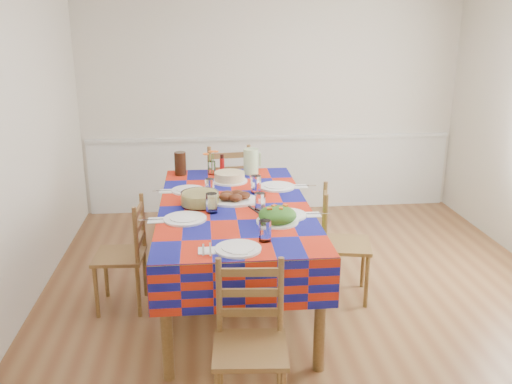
% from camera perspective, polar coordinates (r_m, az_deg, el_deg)
% --- Properties ---
extents(room, '(4.58, 5.08, 2.78)m').
position_cam_1_polar(room, '(4.10, 6.07, 5.02)').
color(room, brown).
rests_on(room, ground).
extents(wainscot, '(4.41, 0.06, 0.92)m').
position_cam_1_polar(wainscot, '(6.68, 1.61, 2.27)').
color(wainscot, silver).
rests_on(wainscot, room).
extents(dining_table, '(1.18, 2.19, 0.85)m').
position_cam_1_polar(dining_table, '(4.32, -2.30, -2.49)').
color(dining_table, brown).
rests_on(dining_table, room).
extents(setting_near_head, '(0.48, 0.32, 0.14)m').
position_cam_1_polar(setting_near_head, '(3.47, -0.96, -5.28)').
color(setting_near_head, white).
rests_on(setting_near_head, dining_table).
extents(setting_left_near, '(0.57, 0.34, 0.15)m').
position_cam_1_polar(setting_left_near, '(4.01, -6.56, -2.20)').
color(setting_left_near, white).
rests_on(setting_left_near, dining_table).
extents(setting_left_far, '(0.52, 0.31, 0.14)m').
position_cam_1_polar(setting_left_far, '(4.60, -6.43, 0.32)').
color(setting_left_far, white).
rests_on(setting_left_far, dining_table).
extents(setting_right_near, '(0.56, 0.32, 0.14)m').
position_cam_1_polar(setting_right_near, '(4.05, 2.31, -1.91)').
color(setting_right_near, white).
rests_on(setting_right_near, dining_table).
extents(setting_right_far, '(0.59, 0.34, 0.15)m').
position_cam_1_polar(setting_right_far, '(4.65, 1.52, 0.66)').
color(setting_right_far, white).
rests_on(setting_right_far, dining_table).
extents(meat_platter, '(0.42, 0.30, 0.08)m').
position_cam_1_polar(meat_platter, '(4.33, -2.34, -0.61)').
color(meat_platter, white).
rests_on(meat_platter, dining_table).
extents(salad_platter, '(0.31, 0.31, 0.13)m').
position_cam_1_polar(salad_platter, '(3.88, 2.27, -2.52)').
color(salad_platter, white).
rests_on(salad_platter, dining_table).
extents(pasta_bowl, '(0.30, 0.30, 0.11)m').
position_cam_1_polar(pasta_bowl, '(4.26, -5.93, -0.71)').
color(pasta_bowl, white).
rests_on(pasta_bowl, dining_table).
extents(cake, '(0.32, 0.32, 0.09)m').
position_cam_1_polar(cake, '(4.88, -2.80, 1.57)').
color(cake, white).
rests_on(cake, dining_table).
extents(serving_utensils, '(0.15, 0.32, 0.01)m').
position_cam_1_polar(serving_utensils, '(4.17, -0.01, -1.71)').
color(serving_utensils, black).
rests_on(serving_utensils, dining_table).
extents(flower_vase, '(0.15, 0.12, 0.24)m').
position_cam_1_polar(flower_vase, '(5.12, -4.70, 2.94)').
color(flower_vase, white).
rests_on(flower_vase, dining_table).
extents(hot_sauce, '(0.04, 0.04, 0.18)m').
position_cam_1_polar(hot_sauce, '(5.15, -3.59, 2.96)').
color(hot_sauce, '#B1100E').
rests_on(hot_sauce, dining_table).
extents(green_pitcher, '(0.14, 0.14, 0.24)m').
position_cam_1_polar(green_pitcher, '(5.13, -0.53, 3.25)').
color(green_pitcher, '#AFD496').
rests_on(green_pitcher, dining_table).
extents(tea_pitcher, '(0.11, 0.11, 0.22)m').
position_cam_1_polar(tea_pitcher, '(5.14, -7.98, 2.98)').
color(tea_pitcher, black).
rests_on(tea_pitcher, dining_table).
extents(name_card, '(0.10, 0.03, 0.02)m').
position_cam_1_polar(name_card, '(3.34, -1.69, -6.60)').
color(name_card, white).
rests_on(name_card, dining_table).
extents(chair_near, '(0.45, 0.43, 0.94)m').
position_cam_1_polar(chair_near, '(3.20, -0.61, -15.79)').
color(chair_near, brown).
rests_on(chair_near, room).
extents(chair_far, '(0.52, 0.50, 1.05)m').
position_cam_1_polar(chair_far, '(5.70, -3.04, -0.05)').
color(chair_far, brown).
rests_on(chair_far, room).
extents(chair_left, '(0.40, 0.42, 0.91)m').
position_cam_1_polar(chair_left, '(4.47, -13.65, -6.50)').
color(chair_left, brown).
rests_on(chair_left, room).
extents(chair_right, '(0.48, 0.49, 0.95)m').
position_cam_1_polar(chair_right, '(4.56, 8.88, -5.44)').
color(chair_right, brown).
rests_on(chair_right, room).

